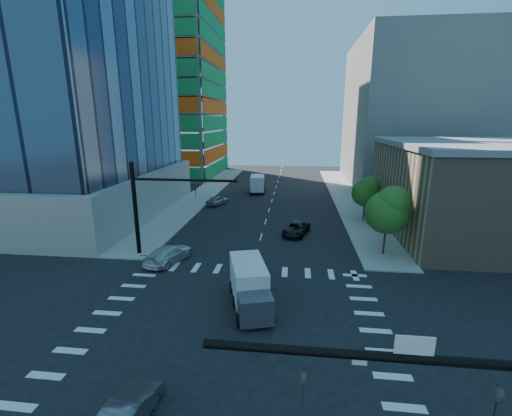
# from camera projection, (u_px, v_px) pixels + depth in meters

# --- Properties ---
(ground) EXTENTS (160.00, 160.00, 0.00)m
(ground) POSITION_uv_depth(u_px,v_px,m) (233.00, 331.00, 21.66)
(ground) COLOR black
(ground) RESTS_ON ground
(road_markings) EXTENTS (20.00, 20.00, 0.01)m
(road_markings) POSITION_uv_depth(u_px,v_px,m) (233.00, 331.00, 21.66)
(road_markings) COLOR silver
(road_markings) RESTS_ON ground
(sidewalk_ne) EXTENTS (5.00, 60.00, 0.15)m
(sidewalk_ne) POSITION_uv_depth(u_px,v_px,m) (346.00, 197.00, 58.73)
(sidewalk_ne) COLOR gray
(sidewalk_ne) RESTS_ON ground
(sidewalk_nw) EXTENTS (5.00, 60.00, 0.15)m
(sidewalk_nw) POSITION_uv_depth(u_px,v_px,m) (204.00, 193.00, 61.49)
(sidewalk_nw) COLOR gray
(sidewalk_nw) RESTS_ON ground
(construction_building) EXTENTS (25.16, 34.50, 70.60)m
(construction_building) POSITION_uv_depth(u_px,v_px,m) (161.00, 67.00, 78.06)
(construction_building) COLOR gray
(construction_building) RESTS_ON ground
(commercial_building) EXTENTS (20.50, 22.50, 10.60)m
(commercial_building) POSITION_uv_depth(u_px,v_px,m) (484.00, 189.00, 38.73)
(commercial_building) COLOR #977658
(commercial_building) RESTS_ON ground
(bg_building_ne) EXTENTS (24.00, 30.00, 28.00)m
(bg_building_ne) POSITION_uv_depth(u_px,v_px,m) (415.00, 114.00, 68.06)
(bg_building_ne) COLOR slate
(bg_building_ne) RESTS_ON ground
(signal_mast_nw) EXTENTS (10.20, 0.40, 9.00)m
(signal_mast_nw) POSITION_uv_depth(u_px,v_px,m) (150.00, 201.00, 32.44)
(signal_mast_nw) COLOR black
(signal_mast_nw) RESTS_ON sidewalk_nw
(tree_south) EXTENTS (4.16, 4.16, 6.82)m
(tree_south) POSITION_uv_depth(u_px,v_px,m) (389.00, 209.00, 32.46)
(tree_south) COLOR #382316
(tree_south) RESTS_ON sidewalk_ne
(tree_north) EXTENTS (3.54, 3.52, 5.78)m
(tree_north) POSITION_uv_depth(u_px,v_px,m) (367.00, 191.00, 44.14)
(tree_north) COLOR #382316
(tree_north) RESTS_ON sidewalk_ne
(car_nb_far) EXTENTS (3.60, 5.42, 1.38)m
(car_nb_far) POSITION_uv_depth(u_px,v_px,m) (296.00, 229.00, 39.59)
(car_nb_far) COLOR black
(car_nb_far) RESTS_ON ground
(car_sb_near) EXTENTS (3.83, 5.85, 1.58)m
(car_sb_near) POSITION_uv_depth(u_px,v_px,m) (169.00, 254.00, 31.98)
(car_sb_near) COLOR silver
(car_sb_near) RESTS_ON ground
(car_sb_mid) EXTENTS (3.32, 4.68, 1.48)m
(car_sb_mid) POSITION_uv_depth(u_px,v_px,m) (217.00, 200.00, 53.41)
(car_sb_mid) COLOR gray
(car_sb_mid) RESTS_ON ground
(car_sb_cross) EXTENTS (1.82, 4.38, 1.41)m
(car_sb_cross) POSITION_uv_depth(u_px,v_px,m) (126.00, 414.00, 14.67)
(car_sb_cross) COLOR #545358
(car_sb_cross) RESTS_ON ground
(box_truck_near) EXTENTS (3.95, 6.23, 3.03)m
(box_truck_near) POSITION_uv_depth(u_px,v_px,m) (250.00, 290.00, 24.04)
(box_truck_near) COLOR black
(box_truck_near) RESTS_ON ground
(box_truck_far) EXTENTS (3.03, 6.20, 3.16)m
(box_truck_far) POSITION_uv_depth(u_px,v_px,m) (258.00, 185.00, 62.71)
(box_truck_far) COLOR black
(box_truck_far) RESTS_ON ground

